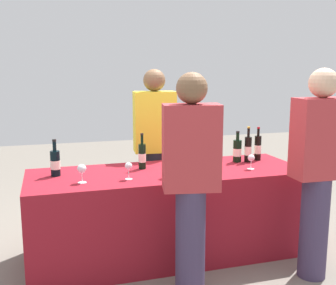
% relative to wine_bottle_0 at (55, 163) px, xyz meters
% --- Properties ---
extents(ground_plane, '(12.00, 12.00, 0.00)m').
position_rel_wine_bottle_0_xyz_m(ground_plane, '(0.94, -0.10, -0.87)').
color(ground_plane, slate).
extents(tasting_table, '(2.39, 0.83, 0.76)m').
position_rel_wine_bottle_0_xyz_m(tasting_table, '(0.94, -0.10, -0.49)').
color(tasting_table, maroon).
rests_on(tasting_table, ground_plane).
extents(wine_bottle_0, '(0.08, 0.08, 0.31)m').
position_rel_wine_bottle_0_xyz_m(wine_bottle_0, '(0.00, 0.00, 0.00)').
color(wine_bottle_0, black).
rests_on(wine_bottle_0, tasting_table).
extents(wine_bottle_1, '(0.07, 0.07, 0.32)m').
position_rel_wine_bottle_0_xyz_m(wine_bottle_1, '(0.74, 0.03, 0.01)').
color(wine_bottle_1, black).
rests_on(wine_bottle_1, tasting_table).
extents(wine_bottle_2, '(0.08, 0.08, 0.30)m').
position_rel_wine_bottle_0_xyz_m(wine_bottle_2, '(1.67, 0.04, -0.00)').
color(wine_bottle_2, black).
rests_on(wine_bottle_2, tasting_table).
extents(wine_bottle_3, '(0.07, 0.07, 0.34)m').
position_rel_wine_bottle_0_xyz_m(wine_bottle_3, '(1.77, 0.02, 0.01)').
color(wine_bottle_3, black).
rests_on(wine_bottle_3, tasting_table).
extents(wine_bottle_4, '(0.07, 0.07, 0.32)m').
position_rel_wine_bottle_0_xyz_m(wine_bottle_4, '(1.90, 0.06, 0.01)').
color(wine_bottle_4, black).
rests_on(wine_bottle_4, tasting_table).
extents(wine_glass_0, '(0.07, 0.07, 0.15)m').
position_rel_wine_bottle_0_xyz_m(wine_glass_0, '(0.19, -0.28, -0.00)').
color(wine_glass_0, silver).
rests_on(wine_glass_0, tasting_table).
extents(wine_glass_1, '(0.06, 0.06, 0.14)m').
position_rel_wine_bottle_0_xyz_m(wine_glass_1, '(0.56, -0.28, -0.01)').
color(wine_glass_1, silver).
rests_on(wine_glass_1, tasting_table).
extents(wine_glass_2, '(0.08, 0.08, 0.15)m').
position_rel_wine_bottle_0_xyz_m(wine_glass_2, '(0.88, -0.32, 0.00)').
color(wine_glass_2, silver).
rests_on(wine_glass_2, tasting_table).
extents(wine_glass_3, '(0.07, 0.07, 0.14)m').
position_rel_wine_bottle_0_xyz_m(wine_glass_3, '(0.99, -0.27, -0.01)').
color(wine_glass_3, silver).
rests_on(wine_glass_3, tasting_table).
extents(wine_glass_4, '(0.06, 0.06, 0.13)m').
position_rel_wine_bottle_0_xyz_m(wine_glass_4, '(1.66, -0.26, -0.02)').
color(wine_glass_4, silver).
rests_on(wine_glass_4, tasting_table).
extents(server_pouring, '(0.43, 0.26, 1.64)m').
position_rel_wine_bottle_0_xyz_m(server_pouring, '(0.99, 0.53, 0.01)').
color(server_pouring, black).
rests_on(server_pouring, ground_plane).
extents(guest_0, '(0.43, 0.29, 1.62)m').
position_rel_wine_bottle_0_xyz_m(guest_0, '(0.90, -0.79, 0.00)').
color(guest_0, '#3F3351').
rests_on(guest_0, ground_plane).
extents(guest_1, '(0.41, 0.23, 1.65)m').
position_rel_wine_bottle_0_xyz_m(guest_1, '(1.92, -0.82, 0.02)').
color(guest_1, '#3F3351').
rests_on(guest_1, ground_plane).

